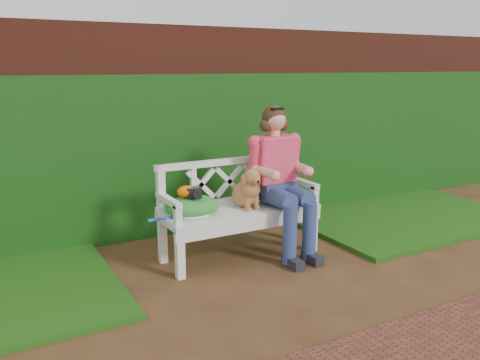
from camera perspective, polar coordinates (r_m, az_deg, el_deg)
ground at (r=4.34m, az=3.27°, el=-11.60°), size 60.00×60.00×0.00m
brick_wall at (r=5.70m, az=-6.84°, el=5.71°), size 10.00×0.30×2.20m
ivy_hedge at (r=5.53m, az=-5.91°, el=2.91°), size 10.00×0.18×1.70m
grass_right at (r=6.44m, az=17.27°, el=-3.73°), size 2.60×2.00×0.05m
garden_bench at (r=4.84m, az=0.00°, el=-5.89°), size 1.64×0.77×0.48m
seated_woman at (r=4.90m, az=4.15°, el=-0.08°), size 0.63×0.82×1.41m
dog at (r=4.74m, az=0.78°, el=-0.81°), size 0.33×0.40×0.39m
tennis_racket at (r=4.54m, az=-5.65°, el=-3.88°), size 0.65×0.46×0.03m
green_bag at (r=4.56m, az=-5.36°, el=-2.88°), size 0.61×0.55×0.17m
camera_item at (r=4.50m, az=-5.17°, el=-1.39°), size 0.16×0.14×0.09m
baseball_glove at (r=4.50m, az=-6.07°, el=-1.28°), size 0.18×0.15×0.10m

